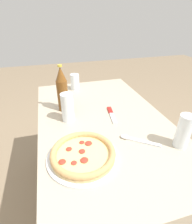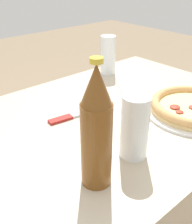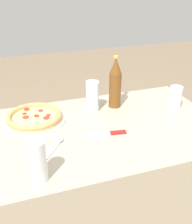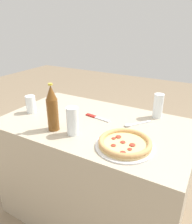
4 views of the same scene
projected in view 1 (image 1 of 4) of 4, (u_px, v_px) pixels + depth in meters
The scene contains 9 objects.
ground_plane at pixel (101, 196), 1.35m from camera, with size 8.00×8.00×0.00m, color #847056.
table at pixel (101, 163), 1.17m from camera, with size 1.17×0.70×0.72m.
pizza_salami at pixel (83, 154), 0.72m from camera, with size 0.30×0.30×0.04m.
glass_red_wine at pixel (183, 133), 0.76m from camera, with size 0.06×0.06×0.16m.
glass_iced_tea at pixel (75, 83), 1.32m from camera, with size 0.07×0.07×0.12m.
glass_mango_juice at pixel (68, 109), 0.94m from camera, with size 0.07×0.07×0.16m.
beer_bottle at pixel (62, 90), 1.01m from camera, with size 0.06×0.06×0.28m.
knife at pixel (111, 114), 1.02m from camera, with size 0.18×0.05×0.01m.
spoon at pixel (134, 139), 0.82m from camera, with size 0.13×0.17×0.01m.
Camera 1 is at (0.79, -0.26, 1.25)m, focal length 28.00 mm.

